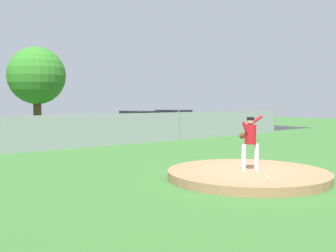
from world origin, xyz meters
The scene contains 9 objects.
ground_plane centered at (0.00, 6.00, 0.00)m, with size 80.00×80.00×0.00m, color #386B2D.
asphalt_strip centered at (0.00, 14.50, 0.00)m, with size 44.00×7.00×0.01m, color #2B2B2D.
pitchers_mound centered at (0.00, 0.00, 0.12)m, with size 4.63×4.63×0.24m, color #99704C.
pitcher_youth centered at (0.01, -0.06, 1.20)m, with size 0.82×0.32×1.60m.
baseball centered at (-0.61, -1.16, 0.28)m, with size 0.07×0.07×0.07m, color white.
chainlink_fence centered at (0.00, 10.00, 0.81)m, with size 30.07×0.07×1.71m.
parked_car_white centered at (9.56, 14.77, 0.78)m, with size 1.97×4.19×1.62m.
parked_car_red centered at (6.33, 14.40, 0.78)m, with size 1.94×4.77×1.61m.
tree_tall_centre centered at (2.45, 22.45, 4.15)m, with size 4.34×4.34×6.36m.
Camera 1 is at (-8.96, -7.37, 2.24)m, focal length 42.55 mm.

